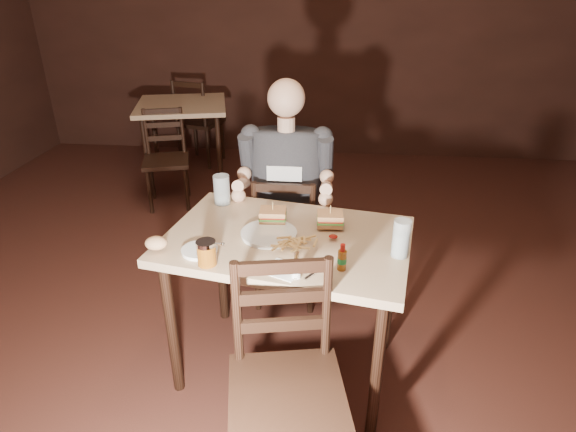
# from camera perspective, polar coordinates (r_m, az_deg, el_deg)

# --- Properties ---
(room_shell) EXTENTS (7.00, 7.00, 7.00)m
(room_shell) POSITION_cam_1_polar(r_m,az_deg,el_deg) (1.88, -4.32, 13.49)
(room_shell) COLOR black
(room_shell) RESTS_ON ground
(main_table) EXTENTS (1.20, 0.90, 0.77)m
(main_table) POSITION_cam_1_polar(r_m,az_deg,el_deg) (2.22, -0.13, -4.57)
(main_table) COLOR tan
(main_table) RESTS_ON ground
(bg_table) EXTENTS (0.97, 0.97, 0.77)m
(bg_table) POSITION_cam_1_polar(r_m,az_deg,el_deg) (4.68, -12.44, 11.85)
(bg_table) COLOR tan
(bg_table) RESTS_ON ground
(chair_far) EXTENTS (0.39, 0.43, 0.84)m
(chair_far) POSITION_cam_1_polar(r_m,az_deg,el_deg) (2.88, -0.16, -2.51)
(chair_far) COLOR black
(chair_far) RESTS_ON ground
(chair_near) EXTENTS (0.50, 0.54, 0.91)m
(chair_near) POSITION_cam_1_polar(r_m,az_deg,el_deg) (1.87, -0.13, -20.38)
(chair_near) COLOR black
(chair_near) RESTS_ON ground
(bg_chair_far) EXTENTS (0.51, 0.54, 0.89)m
(bg_chair_far) POSITION_cam_1_polar(r_m,az_deg,el_deg) (5.24, -10.41, 10.96)
(bg_chair_far) COLOR black
(bg_chair_far) RESTS_ON ground
(bg_chair_near) EXTENTS (0.48, 0.50, 0.82)m
(bg_chair_near) POSITION_cam_1_polar(r_m,az_deg,el_deg) (4.26, -14.25, 6.38)
(bg_chair_near) COLOR black
(bg_chair_near) RESTS_ON ground
(diner) EXTENTS (0.53, 0.42, 0.92)m
(diner) POSITION_cam_1_polar(r_m,az_deg,el_deg) (2.64, -0.28, 6.00)
(diner) COLOR #2D2F32
(diner) RESTS_ON chair_far
(dinner_plate) EXTENTS (0.29, 0.29, 0.01)m
(dinner_plate) POSITION_cam_1_polar(r_m,az_deg,el_deg) (2.18, -2.28, -2.19)
(dinner_plate) COLOR white
(dinner_plate) RESTS_ON main_table
(sandwich_left) EXTENTS (0.13, 0.11, 0.10)m
(sandwich_left) POSITION_cam_1_polar(r_m,az_deg,el_deg) (2.25, -1.81, 0.57)
(sandwich_left) COLOR tan
(sandwich_left) RESTS_ON dinner_plate
(sandwich_right) EXTENTS (0.12, 0.10, 0.10)m
(sandwich_right) POSITION_cam_1_polar(r_m,az_deg,el_deg) (2.23, 5.03, 0.12)
(sandwich_right) COLOR tan
(sandwich_right) RESTS_ON dinner_plate
(fries_pile) EXTENTS (0.28, 0.22, 0.04)m
(fries_pile) POSITION_cam_1_polar(r_m,az_deg,el_deg) (2.06, 0.97, -3.08)
(fries_pile) COLOR #E5B261
(fries_pile) RESTS_ON dinner_plate
(ketchup_dollop) EXTENTS (0.05, 0.05, 0.01)m
(ketchup_dollop) POSITION_cam_1_polar(r_m,az_deg,el_deg) (2.14, 5.38, -2.43)
(ketchup_dollop) COLOR maroon
(ketchup_dollop) RESTS_ON dinner_plate
(glass_left) EXTENTS (0.10, 0.10, 0.15)m
(glass_left) POSITION_cam_1_polar(r_m,az_deg,el_deg) (2.48, -7.86, 3.11)
(glass_left) COLOR silver
(glass_left) RESTS_ON main_table
(glass_right) EXTENTS (0.08, 0.08, 0.16)m
(glass_right) POSITION_cam_1_polar(r_m,az_deg,el_deg) (2.04, 13.26, -2.60)
(glass_right) COLOR silver
(glass_right) RESTS_ON main_table
(hot_sauce) EXTENTS (0.04, 0.04, 0.12)m
(hot_sauce) POSITION_cam_1_polar(r_m,az_deg,el_deg) (1.92, 6.43, -4.86)
(hot_sauce) COLOR brown
(hot_sauce) RESTS_ON main_table
(salt_shaker) EXTENTS (0.04, 0.04, 0.07)m
(salt_shaker) POSITION_cam_1_polar(r_m,az_deg,el_deg) (1.87, 0.98, -6.43)
(salt_shaker) COLOR white
(salt_shaker) RESTS_ON main_table
(pepper_shaker) EXTENTS (0.04, 0.04, 0.06)m
(pepper_shaker) POSITION_cam_1_polar(r_m,az_deg,el_deg) (1.86, 4.79, -6.91)
(pepper_shaker) COLOR #38332D
(pepper_shaker) RESTS_ON main_table
(syrup_dispenser) EXTENTS (0.10, 0.10, 0.11)m
(syrup_dispenser) POSITION_cam_1_polar(r_m,az_deg,el_deg) (1.97, -9.64, -4.33)
(syrup_dispenser) COLOR brown
(syrup_dispenser) RESTS_ON main_table
(napkin) EXTENTS (0.18, 0.17, 0.00)m
(napkin) POSITION_cam_1_polar(r_m,az_deg,el_deg) (1.94, -0.51, -6.37)
(napkin) COLOR white
(napkin) RESTS_ON main_table
(knife) EXTENTS (0.03, 0.20, 0.00)m
(knife) POSITION_cam_1_polar(r_m,az_deg,el_deg) (1.96, 0.91, -5.86)
(knife) COLOR silver
(knife) RESTS_ON napkin
(fork) EXTENTS (0.10, 0.13, 0.00)m
(fork) POSITION_cam_1_polar(r_m,az_deg,el_deg) (1.92, 3.44, -6.55)
(fork) COLOR silver
(fork) RESTS_ON napkin
(side_plate) EXTENTS (0.17, 0.17, 0.01)m
(side_plate) POSITION_cam_1_polar(r_m,az_deg,el_deg) (2.08, -10.43, -4.11)
(side_plate) COLOR white
(side_plate) RESTS_ON main_table
(bread_roll) EXTENTS (0.11, 0.09, 0.06)m
(bread_roll) POSITION_cam_1_polar(r_m,az_deg,el_deg) (2.12, -15.37, -3.11)
(bread_roll) COLOR tan
(bread_roll) RESTS_ON side_plate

